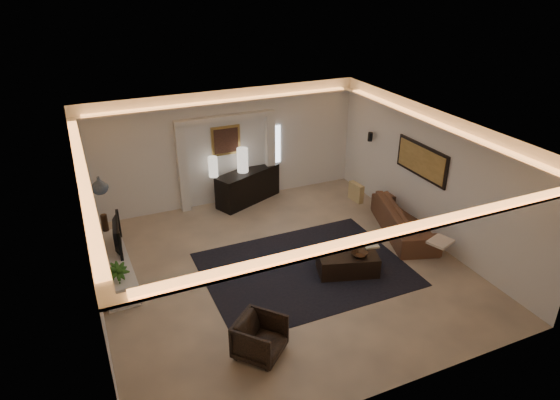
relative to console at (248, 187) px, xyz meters
name	(u,v)px	position (x,y,z in m)	size (l,w,h in m)	color
floor	(283,269)	(-0.46, -3.25, -0.40)	(7.00, 7.00, 0.00)	#C9AE8E
ceiling	(283,132)	(-0.46, -3.25, 2.50)	(7.00, 7.00, 0.00)	white
wall_back	(226,148)	(-0.46, 0.25, 1.05)	(7.00, 7.00, 0.00)	white
wall_front	(391,313)	(-0.46, -6.75, 1.05)	(7.00, 7.00, 0.00)	white
wall_left	(90,243)	(-3.96, -3.25, 1.05)	(7.00, 7.00, 0.00)	white
wall_right	(430,176)	(3.04, -3.25, 1.05)	(7.00, 7.00, 0.00)	white
cove_soffit	(283,147)	(-0.46, -3.25, 2.22)	(7.00, 7.00, 0.04)	silver
daylight_slit	(276,144)	(0.89, 0.23, 0.95)	(0.25, 0.03, 1.00)	white
area_rug	(305,269)	(-0.06, -3.45, -0.39)	(4.00, 3.00, 0.01)	black
pilaster_left	(183,169)	(-1.61, 0.15, 0.70)	(0.22, 0.20, 2.20)	silver
pilaster_right	(270,156)	(0.69, 0.15, 0.70)	(0.22, 0.20, 2.20)	silver
alcove_header	(226,118)	(-0.46, 0.15, 1.85)	(2.52, 0.20, 0.12)	silver
painting_frame	(226,140)	(-0.46, 0.22, 1.25)	(0.74, 0.04, 0.74)	tan
painting_canvas	(226,141)	(-0.46, 0.19, 1.25)	(0.62, 0.02, 0.62)	#4C2D1E
art_panel_frame	(422,161)	(3.01, -2.95, 1.30)	(0.04, 1.64, 0.74)	black
art_panel_gold	(421,161)	(2.98, -2.95, 1.30)	(0.02, 1.50, 0.62)	tan
wall_sconce	(370,137)	(2.92, -1.05, 1.28)	(0.12, 0.12, 0.22)	black
wall_niche	(85,198)	(-3.90, -1.85, 1.25)	(0.10, 0.55, 0.04)	silver
console	(248,187)	(0.00, 0.00, 0.00)	(1.78, 0.56, 0.89)	black
lamp_left	(213,167)	(-0.89, 0.00, 0.69)	(0.23, 0.23, 0.51)	white
lamp_right	(243,163)	(-0.12, 0.00, 0.69)	(0.28, 0.28, 0.62)	white
media_ledge	(114,267)	(-3.61, -2.15, -0.18)	(0.58, 2.33, 0.44)	silver
tv	(114,235)	(-3.51, -1.83, 0.35)	(0.14, 1.06, 0.61)	black
figurine	(105,222)	(-3.61, -0.98, 0.24)	(0.14, 0.14, 0.37)	#301F12
ginger_jar	(99,185)	(-3.61, -1.80, 1.44)	(0.32, 0.32, 0.34)	#3D4952
plant	(119,284)	(-3.61, -3.01, -0.01)	(0.43, 0.43, 0.77)	#2B5D19
sofa	(405,219)	(2.69, -3.01, -0.06)	(0.91, 2.33, 0.68)	#472D1B
throw_blanket	(441,242)	(2.51, -4.40, 0.15)	(0.48, 0.39, 0.05)	beige
throw_pillow	(356,192)	(2.20, -1.68, 0.15)	(0.14, 0.45, 0.45)	tan
coffee_table	(348,263)	(0.67, -3.88, -0.20)	(1.17, 0.64, 0.44)	black
bowl	(359,255)	(0.84, -4.02, 0.05)	(0.31, 0.31, 0.08)	#341F11
magazine	(371,246)	(1.25, -3.82, 0.02)	(0.29, 0.21, 0.03)	beige
armchair	(260,338)	(-1.78, -5.31, -0.07)	(0.70, 0.72, 0.66)	#34261C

